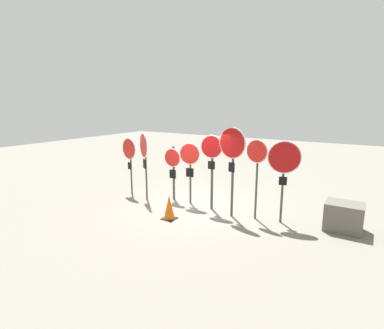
{
  "coord_description": "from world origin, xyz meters",
  "views": [
    {
      "loc": [
        4.89,
        -8.13,
        3.41
      ],
      "look_at": [
        -0.16,
        0.0,
        1.43
      ],
      "focal_mm": 28.0,
      "sensor_mm": 36.0,
      "label": 1
    }
  ],
  "objects_px": {
    "storage_crate": "(344,217)",
    "stop_sign_4": "(212,158)",
    "stop_sign_3": "(190,160)",
    "stop_sign_7": "(284,164)",
    "stop_sign_2": "(173,165)",
    "stop_sign_5": "(232,153)",
    "traffic_cone_0": "(169,207)",
    "stop_sign_0": "(129,153)",
    "stop_sign_6": "(257,161)",
    "stop_sign_1": "(144,151)"
  },
  "relations": [
    {
      "from": "stop_sign_3",
      "to": "stop_sign_7",
      "type": "distance_m",
      "value": 3.15
    },
    {
      "from": "stop_sign_1",
      "to": "stop_sign_3",
      "type": "height_order",
      "value": "stop_sign_1"
    },
    {
      "from": "stop_sign_1",
      "to": "stop_sign_2",
      "type": "bearing_deg",
      "value": 66.29
    },
    {
      "from": "stop_sign_1",
      "to": "stop_sign_5",
      "type": "xyz_separation_m",
      "value": [
        3.29,
        0.11,
        0.23
      ]
    },
    {
      "from": "traffic_cone_0",
      "to": "storage_crate",
      "type": "xyz_separation_m",
      "value": [
        4.5,
        1.85,
        0.02
      ]
    },
    {
      "from": "stop_sign_5",
      "to": "traffic_cone_0",
      "type": "distance_m",
      "value": 2.47
    },
    {
      "from": "stop_sign_2",
      "to": "stop_sign_6",
      "type": "distance_m",
      "value": 3.18
    },
    {
      "from": "stop_sign_5",
      "to": "stop_sign_6",
      "type": "height_order",
      "value": "stop_sign_5"
    },
    {
      "from": "stop_sign_1",
      "to": "stop_sign_4",
      "type": "height_order",
      "value": "stop_sign_4"
    },
    {
      "from": "stop_sign_0",
      "to": "stop_sign_1",
      "type": "relative_size",
      "value": 0.9
    },
    {
      "from": "stop_sign_0",
      "to": "stop_sign_6",
      "type": "bearing_deg",
      "value": 12.74
    },
    {
      "from": "storage_crate",
      "to": "stop_sign_5",
      "type": "bearing_deg",
      "value": -166.87
    },
    {
      "from": "stop_sign_0",
      "to": "stop_sign_4",
      "type": "relative_size",
      "value": 0.87
    },
    {
      "from": "storage_crate",
      "to": "stop_sign_4",
      "type": "bearing_deg",
      "value": -173.31
    },
    {
      "from": "stop_sign_3",
      "to": "stop_sign_4",
      "type": "distance_m",
      "value": 0.92
    },
    {
      "from": "stop_sign_3",
      "to": "storage_crate",
      "type": "distance_m",
      "value": 4.87
    },
    {
      "from": "stop_sign_3",
      "to": "storage_crate",
      "type": "bearing_deg",
      "value": -7.52
    },
    {
      "from": "stop_sign_6",
      "to": "stop_sign_2",
      "type": "bearing_deg",
      "value": -174.71
    },
    {
      "from": "stop_sign_1",
      "to": "stop_sign_7",
      "type": "xyz_separation_m",
      "value": [
        4.72,
        0.42,
        -0.02
      ]
    },
    {
      "from": "stop_sign_2",
      "to": "storage_crate",
      "type": "relative_size",
      "value": 2.02
    },
    {
      "from": "stop_sign_4",
      "to": "storage_crate",
      "type": "bearing_deg",
      "value": -0.7
    },
    {
      "from": "stop_sign_4",
      "to": "stop_sign_0",
      "type": "bearing_deg",
      "value": 174.55
    },
    {
      "from": "stop_sign_6",
      "to": "traffic_cone_0",
      "type": "bearing_deg",
      "value": -138.71
    },
    {
      "from": "stop_sign_0",
      "to": "stop_sign_6",
      "type": "height_order",
      "value": "stop_sign_6"
    },
    {
      "from": "traffic_cone_0",
      "to": "stop_sign_1",
      "type": "bearing_deg",
      "value": 150.21
    },
    {
      "from": "stop_sign_0",
      "to": "stop_sign_5",
      "type": "bearing_deg",
      "value": 10.14
    },
    {
      "from": "stop_sign_2",
      "to": "traffic_cone_0",
      "type": "distance_m",
      "value": 2.06
    },
    {
      "from": "stop_sign_1",
      "to": "stop_sign_2",
      "type": "xyz_separation_m",
      "value": [
        0.84,
        0.54,
        -0.48
      ]
    },
    {
      "from": "stop_sign_2",
      "to": "traffic_cone_0",
      "type": "bearing_deg",
      "value": -60.34
    },
    {
      "from": "stop_sign_4",
      "to": "stop_sign_2",
      "type": "bearing_deg",
      "value": 166.51
    },
    {
      "from": "traffic_cone_0",
      "to": "storage_crate",
      "type": "distance_m",
      "value": 4.87
    },
    {
      "from": "stop_sign_5",
      "to": "stop_sign_7",
      "type": "distance_m",
      "value": 1.49
    },
    {
      "from": "stop_sign_1",
      "to": "stop_sign_7",
      "type": "distance_m",
      "value": 4.74
    },
    {
      "from": "stop_sign_0",
      "to": "stop_sign_5",
      "type": "xyz_separation_m",
      "value": [
        4.23,
        -0.14,
        0.42
      ]
    },
    {
      "from": "stop_sign_4",
      "to": "stop_sign_7",
      "type": "bearing_deg",
      "value": -5.91
    },
    {
      "from": "stop_sign_2",
      "to": "stop_sign_7",
      "type": "height_order",
      "value": "stop_sign_7"
    },
    {
      "from": "stop_sign_4",
      "to": "stop_sign_5",
      "type": "height_order",
      "value": "stop_sign_5"
    },
    {
      "from": "stop_sign_3",
      "to": "stop_sign_6",
      "type": "height_order",
      "value": "stop_sign_6"
    },
    {
      "from": "stop_sign_0",
      "to": "traffic_cone_0",
      "type": "xyz_separation_m",
      "value": [
        2.75,
        -1.28,
        -1.2
      ]
    },
    {
      "from": "stop_sign_0",
      "to": "stop_sign_7",
      "type": "relative_size",
      "value": 0.89
    },
    {
      "from": "stop_sign_5",
      "to": "traffic_cone_0",
      "type": "height_order",
      "value": "stop_sign_5"
    },
    {
      "from": "stop_sign_4",
      "to": "stop_sign_6",
      "type": "bearing_deg",
      "value": -9.52
    },
    {
      "from": "stop_sign_7",
      "to": "stop_sign_6",
      "type": "bearing_deg",
      "value": 172.18
    },
    {
      "from": "stop_sign_2",
      "to": "stop_sign_5",
      "type": "xyz_separation_m",
      "value": [
        2.45,
        -0.43,
        0.71
      ]
    },
    {
      "from": "stop_sign_6",
      "to": "storage_crate",
      "type": "distance_m",
      "value": 2.77
    },
    {
      "from": "stop_sign_7",
      "to": "traffic_cone_0",
      "type": "relative_size",
      "value": 3.26
    },
    {
      "from": "stop_sign_1",
      "to": "traffic_cone_0",
      "type": "relative_size",
      "value": 3.25
    },
    {
      "from": "stop_sign_4",
      "to": "storage_crate",
      "type": "xyz_separation_m",
      "value": [
        3.84,
        0.45,
        -1.33
      ]
    },
    {
      "from": "stop_sign_5",
      "to": "stop_sign_4",
      "type": "bearing_deg",
      "value": 174.08
    },
    {
      "from": "stop_sign_0",
      "to": "traffic_cone_0",
      "type": "bearing_deg",
      "value": -12.94
    }
  ]
}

